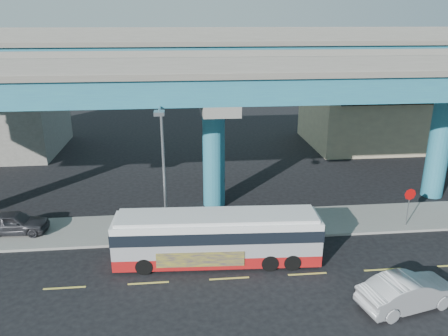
{
  "coord_description": "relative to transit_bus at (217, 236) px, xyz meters",
  "views": [
    {
      "loc": [
        -2.17,
        -18.99,
        12.3
      ],
      "look_at": [
        0.17,
        4.0,
        4.37
      ],
      "focal_mm": 35.0,
      "sensor_mm": 36.0,
      "label": 1
    }
  ],
  "objects": [
    {
      "name": "sidewalk",
      "position": [
        0.44,
        4.12,
        -1.43
      ],
      "size": [
        70.0,
        4.0,
        0.15
      ],
      "primitive_type": "cube",
      "color": "gray",
      "rests_on": "ground"
    },
    {
      "name": "street_lamp",
      "position": [
        -2.73,
        2.04,
        3.9
      ],
      "size": [
        0.5,
        2.63,
        8.14
      ],
      "color": "gray",
      "rests_on": "sidewalk"
    },
    {
      "name": "viaduct",
      "position": [
        0.44,
        7.72,
        7.63
      ],
      "size": [
        52.0,
        12.4,
        11.7
      ],
      "color": "#225F83",
      "rests_on": "ground"
    },
    {
      "name": "stop_sign",
      "position": [
        11.97,
        2.8,
        0.39
      ],
      "size": [
        0.73,
        0.1,
        2.44
      ],
      "rotation": [
        0.0,
        0.0,
        -0.31
      ],
      "color": "gray",
      "rests_on": "sidewalk"
    },
    {
      "name": "transit_bus",
      "position": [
        0.0,
        0.0,
        0.0
      ],
      "size": [
        10.86,
        2.86,
        2.76
      ],
      "rotation": [
        0.0,
        0.0,
        -0.05
      ],
      "color": "#A31314",
      "rests_on": "ground"
    },
    {
      "name": "ground",
      "position": [
        0.44,
        -1.38,
        -1.51
      ],
      "size": [
        120.0,
        120.0,
        0.0
      ],
      "primitive_type": "plane",
      "color": "black",
      "rests_on": "ground"
    },
    {
      "name": "building_beige",
      "position": [
        18.44,
        21.6,
        2.0
      ],
      "size": [
        14.0,
        10.23,
        7.0
      ],
      "color": "#BEAF88",
      "rests_on": "ground"
    },
    {
      "name": "parked_car",
      "position": [
        -11.79,
        4.21,
        -0.68
      ],
      "size": [
        1.9,
        4.1,
        1.36
      ],
      "primitive_type": "imported",
      "rotation": [
        0.0,
        0.0,
        1.53
      ],
      "color": "#2F2F35",
      "rests_on": "sidewalk"
    },
    {
      "name": "lane_markings",
      "position": [
        0.44,
        -1.68,
        -1.5
      ],
      "size": [
        58.0,
        0.12,
        0.01
      ],
      "color": "#D8C64C",
      "rests_on": "ground"
    },
    {
      "name": "sedan",
      "position": [
        8.14,
        -4.7,
        -0.74
      ],
      "size": [
        3.73,
        5.38,
        1.53
      ],
      "primitive_type": "imported",
      "rotation": [
        0.0,
        0.0,
        1.81
      ],
      "color": "#A4A4A9",
      "rests_on": "ground"
    }
  ]
}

